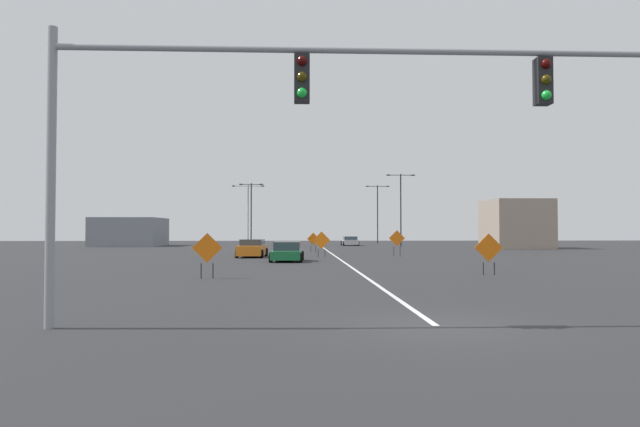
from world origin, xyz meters
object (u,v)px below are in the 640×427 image
object	(u,v)px
street_lamp_mid_left	(251,209)
construction_sign_left_shoulder	(313,240)
construction_sign_right_shoulder	(207,250)
street_lamp_far_right	(378,209)
car_green_passing	(287,252)
car_silver_mid	(350,241)
car_orange_distant	(252,248)
construction_sign_median_near	(489,249)
traffic_signal_assembly	(319,97)
construction_sign_median_far	(397,240)
street_lamp_mid_right	(401,204)
street_lamp_near_left	(248,209)
construction_sign_left_lane	(322,241)

from	to	relation	value
street_lamp_mid_left	construction_sign_left_shoulder	distance (m)	23.30
construction_sign_left_shoulder	construction_sign_right_shoulder	bearing A→B (deg)	-100.57
street_lamp_far_right	car_green_passing	distance (m)	51.04
car_silver_mid	car_orange_distant	distance (m)	33.18
construction_sign_median_near	construction_sign_right_shoulder	bearing A→B (deg)	-174.06
traffic_signal_assembly	construction_sign_median_far	xyz separation A→B (m)	(7.44, 32.04, -3.69)
construction_sign_median_near	construction_sign_left_shoulder	world-z (taller)	construction_sign_median_near
street_lamp_mid_right	street_lamp_near_left	size ratio (longest dim) A/B	1.09
street_lamp_mid_right	construction_sign_median_near	bearing A→B (deg)	-95.36
traffic_signal_assembly	construction_sign_left_shoulder	distance (m)	41.81
construction_sign_left_lane	construction_sign_right_shoulder	bearing A→B (deg)	-106.93
construction_sign_left_shoulder	car_silver_mid	size ratio (longest dim) A/B	0.45
construction_sign_left_shoulder	car_orange_distant	xyz separation A→B (m)	(-5.03, -10.00, -0.49)
construction_sign_median_near	construction_sign_median_far	bearing A→B (deg)	93.29
construction_sign_left_lane	construction_sign_median_far	bearing A→B (deg)	5.37
traffic_signal_assembly	street_lamp_mid_left	distance (m)	63.63
street_lamp_near_left	construction_sign_left_lane	bearing A→B (deg)	-76.25
construction_sign_left_lane	construction_sign_left_shoulder	distance (m)	10.15
construction_sign_median_far	car_silver_mid	bearing A→B (deg)	91.54
street_lamp_mid_left	car_orange_distant	world-z (taller)	street_lamp_mid_left
street_lamp_near_left	street_lamp_far_right	bearing A→B (deg)	19.19
street_lamp_mid_right	traffic_signal_assembly	bearing A→B (deg)	-102.23
construction_sign_right_shoulder	construction_sign_median_far	world-z (taller)	construction_sign_median_far
car_orange_distant	car_green_passing	bearing A→B (deg)	-65.40
street_lamp_near_left	car_orange_distant	distance (m)	36.58
street_lamp_mid_right	car_silver_mid	xyz separation A→B (m)	(-6.10, 4.46, -4.80)
construction_sign_median_near	car_green_passing	xyz separation A→B (m)	(-9.64, 11.74, -0.60)
car_green_passing	car_silver_mid	bearing A→B (deg)	78.35
street_lamp_mid_left	construction_sign_median_far	distance (m)	34.46
construction_sign_right_shoulder	car_orange_distant	size ratio (longest dim) A/B	0.43
street_lamp_mid_left	construction_sign_left_lane	bearing A→B (deg)	-75.75
traffic_signal_assembly	car_green_passing	distance (m)	25.86
street_lamp_near_left	construction_sign_median_far	bearing A→B (deg)	-67.36
street_lamp_mid_left	street_lamp_far_right	distance (m)	21.81
construction_sign_right_shoulder	construction_sign_left_shoulder	size ratio (longest dim) A/B	1.07
street_lamp_mid_left	street_lamp_near_left	distance (m)	4.56
construction_sign_median_far	car_silver_mid	world-z (taller)	construction_sign_median_far
construction_sign_right_shoulder	construction_sign_median_far	xyz separation A→B (m)	(11.84, 19.67, 0.10)
traffic_signal_assembly	construction_sign_left_lane	size ratio (longest dim) A/B	8.22
street_lamp_far_right	car_silver_mid	distance (m)	13.54
street_lamp_far_right	car_silver_mid	world-z (taller)	street_lamp_far_right
street_lamp_mid_right	car_green_passing	distance (m)	36.24
construction_sign_right_shoulder	car_orange_distant	distance (m)	19.26
construction_sign_median_near	construction_sign_median_far	size ratio (longest dim) A/B	0.93
street_lamp_far_right	traffic_signal_assembly	bearing A→B (deg)	-99.16
traffic_signal_assembly	car_orange_distant	distance (m)	32.16
street_lamp_far_right	construction_sign_median_near	world-z (taller)	street_lamp_far_right
construction_sign_median_near	car_silver_mid	world-z (taller)	construction_sign_median_near
street_lamp_near_left	street_lamp_mid_right	bearing A→B (deg)	-24.45
street_lamp_mid_left	construction_sign_left_lane	xyz separation A→B (m)	(8.08, -31.81, -3.69)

